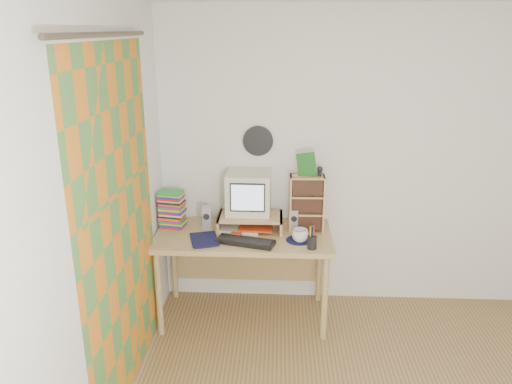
# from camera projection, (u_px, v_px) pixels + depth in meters

# --- Properties ---
(back_wall) EXTENTS (3.50, 0.00, 3.50)m
(back_wall) POSITION_uv_depth(u_px,v_px,m) (370.00, 163.00, 4.13)
(back_wall) COLOR white
(back_wall) RESTS_ON floor
(left_wall) EXTENTS (0.00, 3.50, 3.50)m
(left_wall) POSITION_uv_depth(u_px,v_px,m) (83.00, 247.00, 2.55)
(left_wall) COLOR white
(left_wall) RESTS_ON floor
(curtain) EXTENTS (0.00, 2.20, 2.20)m
(curtain) POSITION_uv_depth(u_px,v_px,m) (121.00, 229.00, 3.03)
(curtain) COLOR orange
(curtain) RESTS_ON left_wall
(wall_disc) EXTENTS (0.25, 0.02, 0.25)m
(wall_disc) POSITION_uv_depth(u_px,v_px,m) (258.00, 141.00, 4.10)
(wall_disc) COLOR black
(wall_disc) RESTS_ON back_wall
(desk) EXTENTS (1.40, 0.70, 0.75)m
(desk) POSITION_uv_depth(u_px,v_px,m) (244.00, 246.00, 4.08)
(desk) COLOR tan
(desk) RESTS_ON floor
(monitor_riser) EXTENTS (0.52, 0.30, 0.12)m
(monitor_riser) POSITION_uv_depth(u_px,v_px,m) (250.00, 218.00, 4.05)
(monitor_riser) COLOR tan
(monitor_riser) RESTS_ON desk
(crt_monitor) EXTENTS (0.36, 0.36, 0.34)m
(crt_monitor) POSITION_uv_depth(u_px,v_px,m) (249.00, 194.00, 4.03)
(crt_monitor) COLOR beige
(crt_monitor) RESTS_ON monitor_riser
(speaker_left) EXTENTS (0.08, 0.08, 0.20)m
(speaker_left) POSITION_uv_depth(u_px,v_px,m) (207.00, 218.00, 4.03)
(speaker_left) COLOR #A9AAAE
(speaker_left) RESTS_ON desk
(speaker_right) EXTENTS (0.08, 0.08, 0.19)m
(speaker_right) POSITION_uv_depth(u_px,v_px,m) (294.00, 220.00, 4.00)
(speaker_right) COLOR #A9AAAE
(speaker_right) RESTS_ON desk
(keyboard) EXTENTS (0.47, 0.26, 0.03)m
(keyboard) POSITION_uv_depth(u_px,v_px,m) (245.00, 242.00, 3.80)
(keyboard) COLOR black
(keyboard) RESTS_ON desk
(dvd_stack) EXTENTS (0.21, 0.17, 0.27)m
(dvd_stack) POSITION_uv_depth(u_px,v_px,m) (172.00, 211.00, 4.08)
(dvd_stack) COLOR brown
(dvd_stack) RESTS_ON desk
(cd_rack) EXTENTS (0.28, 0.15, 0.46)m
(cd_rack) POSITION_uv_depth(u_px,v_px,m) (307.00, 203.00, 3.99)
(cd_rack) COLOR tan
(cd_rack) RESTS_ON desk
(mug) EXTENTS (0.14, 0.14, 0.10)m
(mug) POSITION_uv_depth(u_px,v_px,m) (300.00, 235.00, 3.82)
(mug) COLOR white
(mug) RESTS_ON desk
(diary) EXTENTS (0.28, 0.24, 0.05)m
(diary) POSITION_uv_depth(u_px,v_px,m) (191.00, 239.00, 3.82)
(diary) COLOR #0F1037
(diary) RESTS_ON desk
(mousepad) EXTENTS (0.26, 0.26, 0.00)m
(mousepad) POSITION_uv_depth(u_px,v_px,m) (299.00, 240.00, 3.85)
(mousepad) COLOR black
(mousepad) RESTS_ON desk
(pen_cup) EXTENTS (0.08, 0.08, 0.14)m
(pen_cup) POSITION_uv_depth(u_px,v_px,m) (312.00, 240.00, 3.69)
(pen_cup) COLOR black
(pen_cup) RESTS_ON desk
(papers) EXTENTS (0.32, 0.25, 0.04)m
(papers) POSITION_uv_depth(u_px,v_px,m) (246.00, 228.00, 4.05)
(papers) COLOR beige
(papers) RESTS_ON desk
(red_box) EXTENTS (0.08, 0.06, 0.04)m
(red_box) POSITION_uv_depth(u_px,v_px,m) (236.00, 235.00, 3.91)
(red_box) COLOR red
(red_box) RESTS_ON desk
(game_box) EXTENTS (0.14, 0.05, 0.18)m
(game_box) POSITION_uv_depth(u_px,v_px,m) (307.00, 164.00, 3.89)
(game_box) COLOR #1B5F1D
(game_box) RESTS_ON cd_rack
(webcam) EXTENTS (0.05, 0.05, 0.08)m
(webcam) POSITION_uv_depth(u_px,v_px,m) (320.00, 171.00, 3.90)
(webcam) COLOR black
(webcam) RESTS_ON cd_rack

